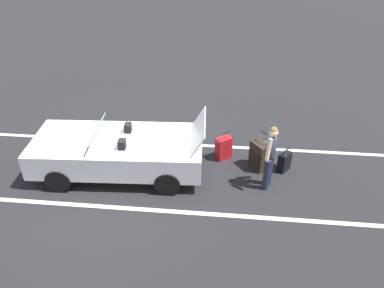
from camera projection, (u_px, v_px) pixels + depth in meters
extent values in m
plane|color=black|center=(121.00, 170.00, 9.40)|extent=(80.00, 80.00, 0.00)
cube|color=silver|center=(133.00, 142.00, 10.52)|extent=(18.00, 0.12, 0.01)
cube|color=silver|center=(106.00, 207.00, 8.28)|extent=(18.00, 0.12, 0.01)
cube|color=silver|center=(119.00, 150.00, 9.06)|extent=(4.19, 1.99, 0.64)
cube|color=silver|center=(62.00, 153.00, 9.17)|extent=(1.40, 1.74, 0.38)
cube|color=slate|center=(95.00, 134.00, 8.82)|extent=(0.27, 1.56, 0.31)
cube|color=black|center=(122.00, 144.00, 8.51)|extent=(0.17, 0.23, 0.22)
cube|color=black|center=(128.00, 128.00, 9.12)|extent=(0.17, 0.23, 0.22)
cube|color=silver|center=(198.00, 131.00, 8.66)|extent=(0.43, 1.51, 0.57)
cylinder|color=black|center=(59.00, 180.00, 8.60)|extent=(0.61, 0.25, 0.60)
cylinder|color=black|center=(79.00, 142.00, 9.95)|extent=(0.61, 0.25, 0.60)
cylinder|color=black|center=(167.00, 183.00, 8.51)|extent=(0.61, 0.25, 0.60)
cylinder|color=black|center=(173.00, 144.00, 9.86)|extent=(0.61, 0.25, 0.60)
cube|color=#2D2319|center=(259.00, 156.00, 9.30)|extent=(0.51, 0.55, 0.74)
cube|color=black|center=(254.00, 159.00, 9.27)|extent=(0.24, 0.32, 0.41)
cylinder|color=gray|center=(267.00, 140.00, 8.96)|extent=(0.03, 0.03, 0.28)
cylinder|color=gray|center=(260.00, 135.00, 9.15)|extent=(0.03, 0.03, 0.28)
cylinder|color=black|center=(264.00, 133.00, 8.97)|extent=(0.18, 0.23, 0.03)
sphere|color=black|center=(265.00, 169.00, 9.42)|extent=(0.04, 0.04, 0.04)
sphere|color=black|center=(257.00, 162.00, 9.66)|extent=(0.04, 0.04, 0.04)
cube|color=red|center=(223.00, 148.00, 9.70)|extent=(0.46, 0.44, 0.62)
cylinder|color=gray|center=(222.00, 137.00, 9.38)|extent=(0.03, 0.03, 0.19)
cylinder|color=gray|center=(229.00, 135.00, 9.48)|extent=(0.03, 0.03, 0.19)
cylinder|color=black|center=(226.00, 133.00, 9.37)|extent=(0.19, 0.16, 0.03)
sphere|color=black|center=(221.00, 160.00, 9.73)|extent=(0.04, 0.04, 0.04)
sphere|color=black|center=(229.00, 157.00, 9.86)|extent=(0.04, 0.04, 0.04)
cube|color=black|center=(284.00, 162.00, 9.28)|extent=(0.37, 0.39, 0.50)
cylinder|color=gray|center=(286.00, 153.00, 9.01)|extent=(0.03, 0.03, 0.19)
cylinder|color=gray|center=(290.00, 150.00, 9.12)|extent=(0.03, 0.03, 0.19)
cylinder|color=black|center=(289.00, 148.00, 9.01)|extent=(0.14, 0.16, 0.03)
sphere|color=black|center=(283.00, 172.00, 9.29)|extent=(0.04, 0.04, 0.04)
sphere|color=black|center=(288.00, 168.00, 9.44)|extent=(0.04, 0.04, 0.04)
ellipsoid|color=#19723F|center=(268.00, 148.00, 9.99)|extent=(0.49, 0.70, 0.30)
torus|color=black|center=(269.00, 142.00, 9.89)|extent=(0.47, 0.47, 0.02)
cylinder|color=#1E2338|center=(266.00, 175.00, 8.58)|extent=(0.20, 0.20, 0.82)
cylinder|color=#1E2338|center=(269.00, 170.00, 8.73)|extent=(0.20, 0.20, 0.82)
ellipsoid|color=#2D384C|center=(271.00, 147.00, 8.27)|extent=(0.33, 0.38, 0.60)
sphere|color=beige|center=(273.00, 132.00, 8.05)|extent=(0.21, 0.21, 0.21)
sphere|color=olive|center=(274.00, 131.00, 8.02)|extent=(0.18, 0.18, 0.18)
cylinder|color=beige|center=(269.00, 150.00, 8.08)|extent=(0.16, 0.21, 0.53)
cylinder|color=beige|center=(275.00, 141.00, 8.38)|extent=(0.16, 0.21, 0.53)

